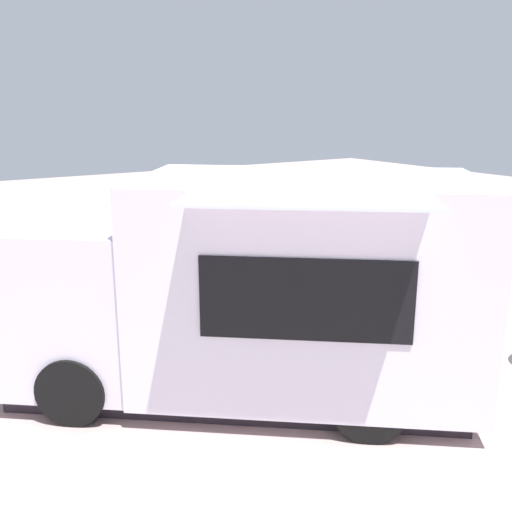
{
  "coord_description": "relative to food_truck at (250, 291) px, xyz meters",
  "views": [
    {
      "loc": [
        -3.68,
        -6.49,
        3.21
      ],
      "look_at": [
        1.22,
        1.17,
        0.81
      ],
      "focal_mm": 40.94,
      "sensor_mm": 36.0,
      "label": 1
    }
  ],
  "objects": [
    {
      "name": "trash_bin",
      "position": [
        1.97,
        4.76,
        -0.72
      ],
      "size": [
        0.55,
        0.55,
        0.89
      ],
      "color": "#4F495A",
      "rests_on": "ground_plane"
    },
    {
      "name": "person_customer",
      "position": [
        4.89,
        2.27,
        -0.82
      ],
      "size": [
        0.81,
        0.62,
        0.9
      ],
      "color": "navy",
      "rests_on": "ground_plane"
    },
    {
      "name": "ground_plane",
      "position": [
        0.41,
        1.24,
        -1.18
      ],
      "size": [
        40.0,
        40.0,
        0.0
      ],
      "primitive_type": "plane",
      "color": "#BCA09B"
    },
    {
      "name": "planter_flowering_near",
      "position": [
        -1.07,
        5.8,
        -0.69
      ],
      "size": [
        0.69,
        0.69,
        0.91
      ],
      "color": "#AE7D46",
      "rests_on": "ground_plane"
    },
    {
      "name": "food_truck",
      "position": [
        0.0,
        0.0,
        0.0
      ],
      "size": [
        5.3,
        4.85,
        2.46
      ],
      "color": "silver",
      "rests_on": "ground_plane"
    }
  ]
}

